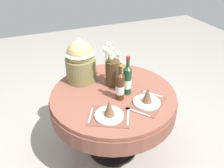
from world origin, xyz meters
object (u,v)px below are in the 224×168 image
(dining_table, at_px, (113,103))
(place_setting_right, at_px, (147,99))
(place_setting_left, at_px, (109,112))
(wine_bottle_rear, at_px, (127,80))
(wine_bottle_left, at_px, (120,86))
(flower_vase, at_px, (112,69))
(gift_tub_back_left, at_px, (80,58))

(dining_table, height_order, place_setting_right, place_setting_right)
(place_setting_left, height_order, wine_bottle_rear, wine_bottle_rear)
(place_setting_left, bearing_deg, wine_bottle_left, 47.92)
(place_setting_left, distance_m, flower_vase, 0.51)
(place_setting_left, height_order, flower_vase, flower_vase)
(flower_vase, height_order, wine_bottle_rear, flower_vase)
(dining_table, xyz_separation_m, place_setting_right, (0.22, -0.26, 0.17))
(gift_tub_back_left, bearing_deg, place_setting_right, -54.67)
(flower_vase, xyz_separation_m, wine_bottle_left, (-0.02, -0.25, -0.03))
(place_setting_right, bearing_deg, wine_bottle_left, 141.61)
(gift_tub_back_left, bearing_deg, dining_table, -58.10)
(wine_bottle_left, distance_m, gift_tub_back_left, 0.52)
(dining_table, distance_m, wine_bottle_rear, 0.30)
(dining_table, distance_m, gift_tub_back_left, 0.54)
(place_setting_right, xyz_separation_m, flower_vase, (-0.17, 0.40, 0.12))
(flower_vase, bearing_deg, place_setting_right, -67.23)
(wine_bottle_rear, height_order, gift_tub_back_left, gift_tub_back_left)
(dining_table, bearing_deg, place_setting_left, -117.21)
(place_setting_left, distance_m, wine_bottle_left, 0.28)
(place_setting_left, xyz_separation_m, flower_vase, (0.20, 0.45, 0.12))
(place_setting_left, xyz_separation_m, wine_bottle_left, (0.18, 0.20, 0.09))
(dining_table, bearing_deg, wine_bottle_left, -78.93)
(place_setting_right, bearing_deg, gift_tub_back_left, 125.33)
(place_setting_right, bearing_deg, flower_vase, 112.77)
(place_setting_left, xyz_separation_m, place_setting_right, (0.37, 0.04, 0.00))
(flower_vase, distance_m, wine_bottle_left, 0.25)
(dining_table, xyz_separation_m, wine_bottle_left, (0.02, -0.11, 0.26))
(dining_table, height_order, gift_tub_back_left, gift_tub_back_left)
(dining_table, bearing_deg, wine_bottle_rear, -23.07)
(place_setting_right, relative_size, wine_bottle_left, 1.19)
(flower_vase, relative_size, wine_bottle_rear, 1.15)
(wine_bottle_left, relative_size, wine_bottle_rear, 0.95)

